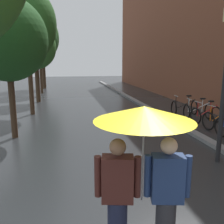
# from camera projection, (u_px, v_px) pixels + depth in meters

# --- Properties ---
(kerb_strip) EXTENTS (0.30, 36.00, 0.12)m
(kerb_strip) POSITION_uv_depth(u_px,v_px,m) (149.00, 108.00, 13.21)
(kerb_strip) COLOR slate
(kerb_strip) RESTS_ON ground
(street_tree_1) EXTENTS (2.54, 2.54, 4.57)m
(street_tree_1) POSITION_uv_depth(u_px,v_px,m) (7.00, 40.00, 7.77)
(street_tree_1) COLOR #473323
(street_tree_1) RESTS_ON ground
(street_tree_2) EXTENTS (2.69, 2.69, 5.91)m
(street_tree_2) POSITION_uv_depth(u_px,v_px,m) (27.00, 24.00, 11.24)
(street_tree_2) COLOR #473323
(street_tree_2) RESTS_ON ground
(street_tree_3) EXTENTS (2.50, 2.50, 4.78)m
(street_tree_3) POSITION_uv_depth(u_px,v_px,m) (35.00, 47.00, 15.00)
(street_tree_3) COLOR #473323
(street_tree_3) RESTS_ON ground
(street_tree_4) EXTENTS (2.83, 2.83, 5.80)m
(street_tree_4) POSITION_uv_depth(u_px,v_px,m) (39.00, 39.00, 19.02)
(street_tree_4) COLOR #473323
(street_tree_4) RESTS_ON ground
(street_tree_5) EXTENTS (3.09, 3.09, 6.66)m
(street_tree_5) POSITION_uv_depth(u_px,v_px,m) (42.00, 38.00, 22.58)
(street_tree_5) COLOR #473323
(street_tree_5) RESTS_ON ground
(parked_bicycle_4) EXTENTS (1.17, 0.84, 0.96)m
(parked_bicycle_4) POSITION_uv_depth(u_px,v_px,m) (219.00, 119.00, 9.41)
(parked_bicycle_4) COLOR black
(parked_bicycle_4) RESTS_ON ground
(parked_bicycle_5) EXTENTS (1.16, 0.83, 0.96)m
(parked_bicycle_5) POSITION_uv_depth(u_px,v_px,m) (206.00, 115.00, 10.21)
(parked_bicycle_5) COLOR black
(parked_bicycle_5) RESTS_ON ground
(parked_bicycle_6) EXTENTS (1.13, 0.79, 0.96)m
(parked_bicycle_6) POSITION_uv_depth(u_px,v_px,m) (198.00, 111.00, 10.96)
(parked_bicycle_6) COLOR black
(parked_bicycle_6) RESTS_ON ground
(parked_bicycle_7) EXTENTS (1.13, 0.78, 0.96)m
(parked_bicycle_7) POSITION_uv_depth(u_px,v_px,m) (184.00, 107.00, 11.85)
(parked_bicycle_7) COLOR black
(parked_bicycle_7) RESTS_ON ground
(couple_under_umbrella) EXTENTS (1.23, 1.23, 2.04)m
(couple_under_umbrella) POSITION_uv_depth(u_px,v_px,m) (143.00, 156.00, 3.05)
(couple_under_umbrella) COLOR #1E233D
(couple_under_umbrella) RESTS_ON ground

